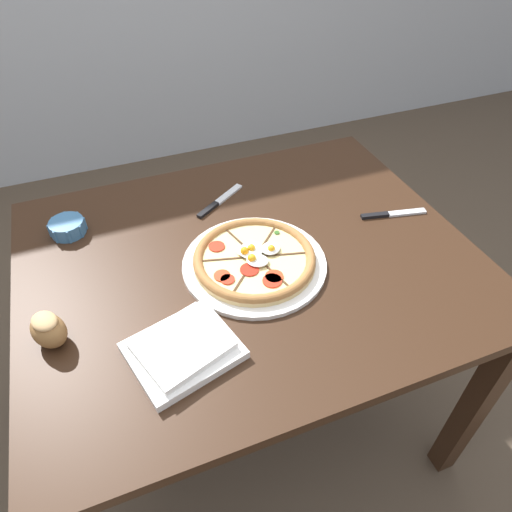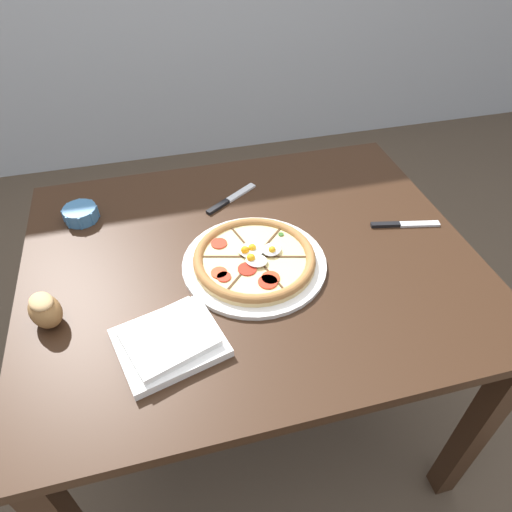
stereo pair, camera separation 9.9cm
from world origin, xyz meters
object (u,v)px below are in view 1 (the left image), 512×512
dining_table (250,285)px  napkin_folded (183,349)px  ramekin_bowl (67,227)px  bread_piece_near (48,329)px  pizza (256,259)px  knife_spare (219,201)px  knife_main (392,214)px

dining_table → napkin_folded: bearing=-135.3°
dining_table → ramekin_bowl: 0.52m
bread_piece_near → pizza: bearing=7.5°
pizza → bread_piece_near: bearing=-172.5°
ramekin_bowl → knife_spare: ramekin_bowl is taller
bread_piece_near → dining_table: bearing=11.7°
bread_piece_near → knife_main: size_ratio=0.56×
dining_table → bread_piece_near: size_ratio=10.61×
dining_table → pizza: pizza is taller
dining_table → ramekin_bowl: size_ratio=11.63×
ramekin_bowl → bread_piece_near: 0.37m
napkin_folded → knife_main: (0.67, 0.25, -0.01)m
dining_table → bread_piece_near: (-0.48, -0.10, 0.15)m
knife_spare → napkin_folded: bearing=-150.0°
napkin_folded → bread_piece_near: bread_piece_near is taller
napkin_folded → dining_table: bearing=44.7°
pizza → knife_spare: bearing=90.5°
knife_main → knife_spare: bearing=163.3°
bread_piece_near → knife_spare: bread_piece_near is taller
dining_table → knife_main: knife_main is taller
dining_table → napkin_folded: (-0.23, -0.23, 0.12)m
dining_table → bread_piece_near: 0.52m
knife_main → ramekin_bowl: bearing=175.6°
dining_table → napkin_folded: 0.35m
ramekin_bowl → knife_main: (0.86, -0.25, -0.02)m
pizza → bread_piece_near: size_ratio=3.35×
ramekin_bowl → knife_spare: bearing=-1.8°
pizza → knife_main: bearing=6.6°
pizza → bread_piece_near: (-0.49, -0.06, 0.02)m
dining_table → ramekin_bowl: ramekin_bowl is taller
bread_piece_near → napkin_folded: bearing=-27.6°
napkin_folded → knife_spare: 0.54m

